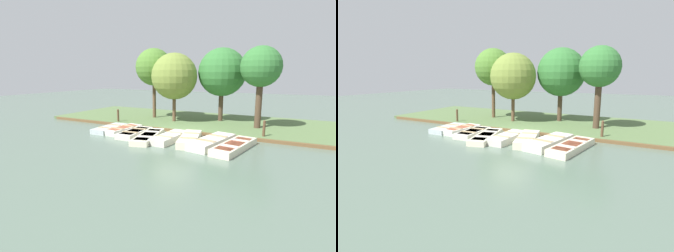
{
  "view_description": "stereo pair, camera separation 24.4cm",
  "coord_description": "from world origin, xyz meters",
  "views": [
    {
      "loc": [
        14.11,
        6.9,
        3.74
      ],
      "look_at": [
        0.35,
        -0.28,
        0.65
      ],
      "focal_mm": 28.0,
      "sensor_mm": 36.0,
      "label": 1
    },
    {
      "loc": [
        13.99,
        7.12,
        3.74
      ],
      "look_at": [
        0.35,
        -0.28,
        0.65
      ],
      "focal_mm": 28.0,
      "sensor_mm": 36.0,
      "label": 2
    }
  ],
  "objects": [
    {
      "name": "rowboat_5",
      "position": [
        1.06,
        1.45,
        0.21
      ],
      "size": [
        3.34,
        1.71,
        0.42
      ],
      "rotation": [
        0.0,
        0.0,
        0.24
      ],
      "color": "beige",
      "rests_on": "ground_plane"
    },
    {
      "name": "park_tree_left",
      "position": [
        -3.6,
        -1.82,
        3.56
      ],
      "size": [
        3.42,
        3.42,
        5.28
      ],
      "color": "brown",
      "rests_on": "ground_plane"
    },
    {
      "name": "park_tree_center",
      "position": [
        -5.41,
        1.26,
        3.86
      ],
      "size": [
        3.57,
        3.57,
        5.66
      ],
      "color": "#4C3828",
      "rests_on": "ground_plane"
    },
    {
      "name": "mooring_post_far",
      "position": [
        -1.51,
        4.98,
        0.58
      ],
      "size": [
        0.15,
        0.15,
        1.15
      ],
      "color": "brown",
      "rests_on": "ground_plane"
    },
    {
      "name": "rowboat_4",
      "position": [
        1.2,
        0.28,
        0.19
      ],
      "size": [
        3.05,
        1.12,
        0.39
      ],
      "rotation": [
        0.0,
        0.0,
        -0.04
      ],
      "color": "beige",
      "rests_on": "ground_plane"
    },
    {
      "name": "park_tree_right",
      "position": [
        -3.87,
        4.24,
        4.13
      ],
      "size": [
        2.62,
        2.62,
        5.52
      ],
      "color": "#4C3828",
      "rests_on": "ground_plane"
    },
    {
      "name": "rowboat_3",
      "position": [
        1.47,
        -0.99,
        0.16
      ],
      "size": [
        3.69,
        1.78,
        0.33
      ],
      "rotation": [
        0.0,
        0.0,
        0.23
      ],
      "color": "beige",
      "rests_on": "ground_plane"
    },
    {
      "name": "rowboat_6",
      "position": [
        1.11,
        2.75,
        0.21
      ],
      "size": [
        3.57,
        1.74,
        0.43
      ],
      "rotation": [
        0.0,
        0.0,
        -0.19
      ],
      "color": "silver",
      "rests_on": "ground_plane"
    },
    {
      "name": "dock_walkway",
      "position": [
        -1.47,
        0.0,
        0.09
      ],
      "size": [
        1.23,
        23.08,
        0.19
      ],
      "color": "brown",
      "rests_on": "ground_plane"
    },
    {
      "name": "shore_bank",
      "position": [
        -5.0,
        0.0,
        0.1
      ],
      "size": [
        8.0,
        24.0,
        0.2
      ],
      "color": "#567042",
      "rests_on": "ground_plane"
    },
    {
      "name": "rowboat_2",
      "position": [
        1.06,
        -2.22,
        0.17
      ],
      "size": [
        2.86,
        1.22,
        0.34
      ],
      "rotation": [
        0.0,
        0.0,
        0.05
      ],
      "color": "beige",
      "rests_on": "ground_plane"
    },
    {
      "name": "park_tree_far_left",
      "position": [
        -4.45,
        -4.06,
        4.26
      ],
      "size": [
        2.95,
        2.95,
        5.76
      ],
      "color": "brown",
      "rests_on": "ground_plane"
    },
    {
      "name": "mooring_post_near",
      "position": [
        -1.51,
        -5.52,
        0.58
      ],
      "size": [
        0.15,
        0.15,
        1.15
      ],
      "color": "brown",
      "rests_on": "ground_plane"
    },
    {
      "name": "ground_plane",
      "position": [
        0.0,
        0.0,
        0.0
      ],
      "size": [
        80.0,
        80.0,
        0.0
      ],
      "primitive_type": "plane",
      "color": "#566B5B"
    },
    {
      "name": "rowboat_0",
      "position": [
        0.73,
        -4.47,
        0.16
      ],
      "size": [
        2.76,
        1.16,
        0.33
      ],
      "rotation": [
        0.0,
        0.0,
        0.04
      ],
      "color": "#B2BCC1",
      "rests_on": "ground_plane"
    },
    {
      "name": "rowboat_7",
      "position": [
        1.34,
        3.99,
        0.18
      ],
      "size": [
        3.71,
        1.64,
        0.37
      ],
      "rotation": [
        0.0,
        0.0,
        -0.17
      ],
      "color": "beige",
      "rests_on": "ground_plane"
    },
    {
      "name": "rowboat_1",
      "position": [
        0.66,
        -3.42,
        0.18
      ],
      "size": [
        2.77,
        1.4,
        0.37
      ],
      "rotation": [
        0.0,
        0.0,
        -0.13
      ],
      "color": "silver",
      "rests_on": "ground_plane"
    }
  ]
}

